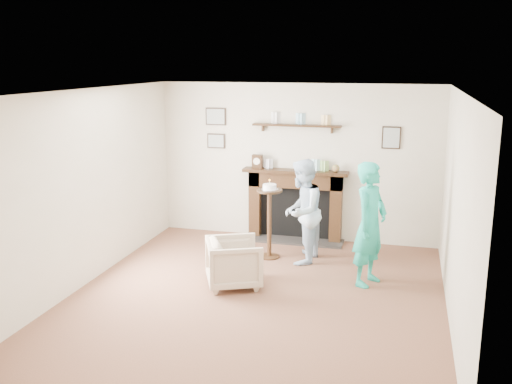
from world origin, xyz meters
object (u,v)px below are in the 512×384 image
Objects in this scene: man at (301,262)px; pedestal_table at (269,210)px; armchair at (234,285)px; woman at (367,283)px.

man is 1.27× the size of pedestal_table.
armchair is 0.45× the size of man.
armchair is 1.74m from woman.
pedestal_table is at bearing 88.59° from woman.
pedestal_table reaches higher than woman.
man is 0.93× the size of woman.
pedestal_table is at bearing -92.42° from man.
pedestal_table is (0.18, 1.17, 0.72)m from armchair.
man is at bearing -56.05° from armchair.
armchair is at bearing -26.06° from man.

